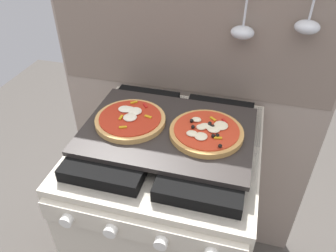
% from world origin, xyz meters
% --- Properties ---
extents(kitchen_backsplash, '(1.10, 0.09, 1.55)m').
position_xyz_m(kitchen_backsplash, '(0.00, 0.33, 0.79)').
color(kitchen_backsplash, gray).
rests_on(kitchen_backsplash, ground_plane).
extents(stove, '(0.60, 0.64, 0.90)m').
position_xyz_m(stove, '(-0.00, -0.00, 0.45)').
color(stove, beige).
rests_on(stove, ground_plane).
extents(baking_tray, '(0.54, 0.38, 0.02)m').
position_xyz_m(baking_tray, '(0.00, 0.00, 0.91)').
color(baking_tray, '#2D2826').
rests_on(baking_tray, stove).
extents(pizza_left, '(0.23, 0.23, 0.03)m').
position_xyz_m(pizza_left, '(-0.13, 0.01, 0.93)').
color(pizza_left, tan).
rests_on(pizza_left, baking_tray).
extents(pizza_right, '(0.23, 0.23, 0.03)m').
position_xyz_m(pizza_right, '(0.12, -0.00, 0.93)').
color(pizza_right, tan).
rests_on(pizza_right, baking_tray).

